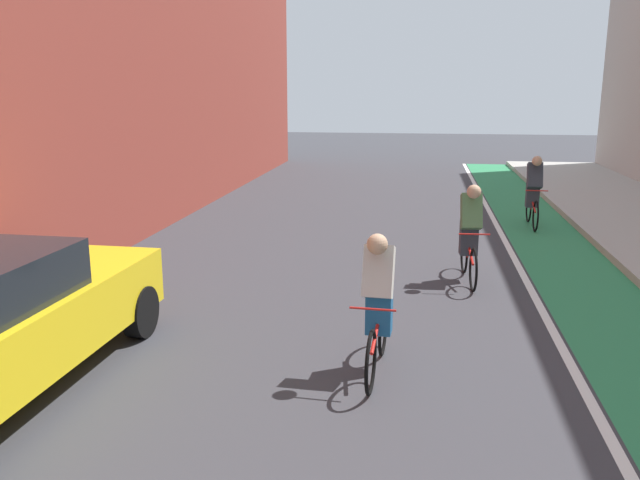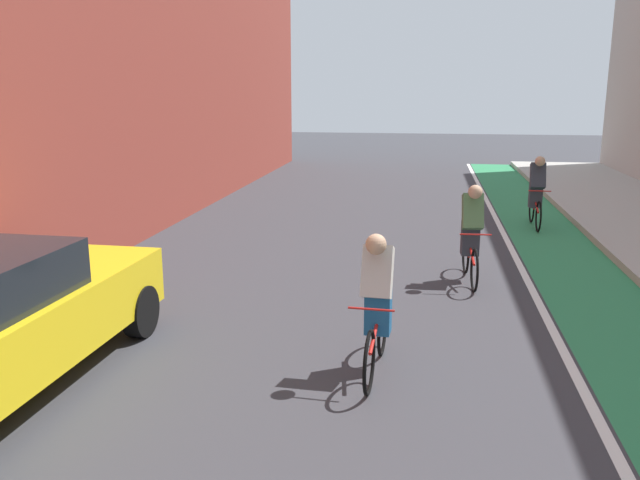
{
  "view_description": "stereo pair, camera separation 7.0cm",
  "coord_description": "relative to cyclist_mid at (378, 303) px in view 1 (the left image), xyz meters",
  "views": [
    {
      "loc": [
        0.93,
        3.81,
        3.1
      ],
      "look_at": [
        -0.32,
        11.97,
        1.18
      ],
      "focal_mm": 36.88,
      "sensor_mm": 36.0,
      "label": 1
    },
    {
      "loc": [
        1.0,
        3.82,
        3.1
      ],
      "look_at": [
        -0.32,
        11.97,
        1.18
      ],
      "focal_mm": 36.88,
      "sensor_mm": 36.0,
      "label": 2
    }
  ],
  "objects": [
    {
      "name": "cyclist_mid",
      "position": [
        0.0,
        0.0,
        0.0
      ],
      "size": [
        0.48,
        1.73,
        1.62
      ],
      "color": "black",
      "rests_on": "ground"
    },
    {
      "name": "ground_plane",
      "position": [
        -0.53,
        2.16,
        -0.81
      ],
      "size": [
        73.91,
        73.91,
        0.0
      ],
      "primitive_type": "plane",
      "color": "#38383D"
    },
    {
      "name": "lane_divider_stripe",
      "position": [
        2.19,
        4.16,
        -0.81
      ],
      "size": [
        0.12,
        33.6,
        0.0
      ],
      "primitive_type": "cube",
      "color": "white",
      "rests_on": "ground"
    },
    {
      "name": "bike_lane_paint",
      "position": [
        3.09,
        4.16,
        -0.81
      ],
      "size": [
        1.6,
        33.6,
        0.0
      ],
      "primitive_type": "cube",
      "color": "#2D8451",
      "rests_on": "ground"
    },
    {
      "name": "cyclist_trailing",
      "position": [
        1.23,
        3.74,
        0.04
      ],
      "size": [
        0.48,
        1.73,
        1.62
      ],
      "color": "black",
      "rests_on": "ground"
    },
    {
      "name": "cyclist_far",
      "position": [
        2.95,
        8.4,
        0.04
      ],
      "size": [
        0.48,
        1.74,
        1.62
      ],
      "color": "black",
      "rests_on": "ground"
    }
  ]
}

